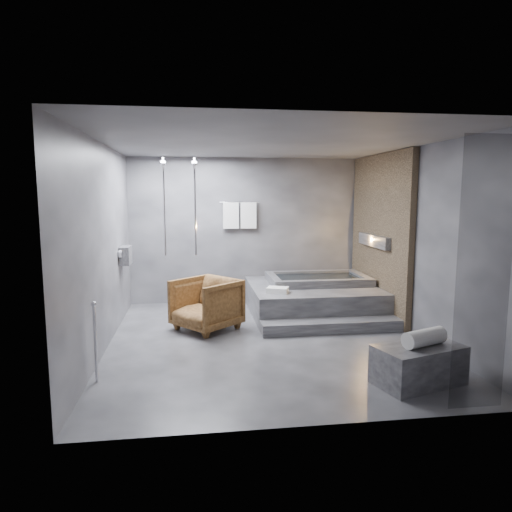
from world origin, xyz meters
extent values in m
plane|color=#2F2F31|center=(0.00, 0.00, 0.00)|extent=(5.00, 5.00, 0.00)
cube|color=#4E4E51|center=(0.00, 0.00, 2.80)|extent=(4.50, 5.00, 0.04)
cube|color=#39393E|center=(0.00, 2.50, 1.40)|extent=(4.50, 0.04, 2.80)
cube|color=#39393E|center=(0.00, -2.50, 1.40)|extent=(4.50, 0.04, 2.80)
cube|color=#39393E|center=(-2.25, 0.00, 1.40)|extent=(0.04, 5.00, 2.80)
cube|color=#39393E|center=(2.25, 0.00, 1.40)|extent=(0.04, 5.00, 2.80)
cube|color=#987D59|center=(2.19, 1.25, 1.40)|extent=(0.10, 2.40, 2.78)
cube|color=#FF9938|center=(2.11, 1.25, 1.30)|extent=(0.14, 1.20, 0.20)
cube|color=gray|center=(-2.16, 1.40, 1.10)|extent=(0.16, 0.42, 0.30)
imported|color=beige|center=(-2.15, 1.30, 1.05)|extent=(0.08, 0.08, 0.21)
imported|color=beige|center=(-2.15, 1.50, 1.03)|extent=(0.07, 0.07, 0.15)
cylinder|color=silver|center=(-1.00, 2.05, 1.90)|extent=(0.04, 0.04, 1.80)
cylinder|color=silver|center=(-1.55, 2.05, 1.90)|extent=(0.04, 0.04, 1.80)
cylinder|color=silver|center=(-0.15, 2.44, 1.95)|extent=(0.75, 0.02, 0.02)
cube|color=white|center=(-0.32, 2.42, 1.70)|extent=(0.30, 0.06, 0.50)
cube|color=white|center=(0.02, 2.42, 1.70)|extent=(0.30, 0.06, 0.50)
cylinder|color=silver|center=(-2.15, -1.20, 0.45)|extent=(0.04, 0.04, 0.90)
cube|color=black|center=(1.65, -2.45, 1.35)|extent=(0.55, 0.01, 2.60)
cube|color=#343436|center=(1.05, 1.45, 0.25)|extent=(2.20, 2.00, 0.50)
cube|color=#343436|center=(1.05, 0.27, 0.09)|extent=(2.20, 0.36, 0.18)
cube|color=#323234|center=(1.43, -1.74, 0.22)|extent=(1.09, 0.79, 0.44)
imported|color=#3F250F|center=(-0.86, 0.67, 0.40)|extent=(1.24, 1.23, 0.81)
cylinder|color=silver|center=(1.48, -1.75, 0.53)|extent=(0.56, 0.37, 0.19)
cube|color=white|center=(0.32, 0.90, 0.54)|extent=(0.40, 0.35, 0.09)
camera|label=1|loc=(-1.04, -6.32, 2.11)|focal=32.00mm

